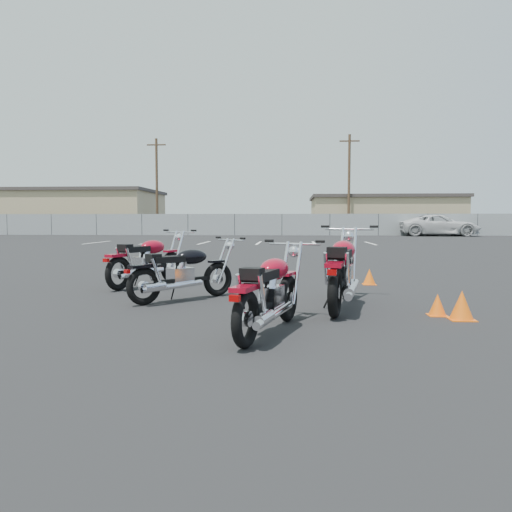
# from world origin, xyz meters

# --- Properties ---
(ground) EXTENTS (120.00, 120.00, 0.00)m
(ground) POSITION_xyz_m (0.00, 0.00, 0.00)
(ground) COLOR black
(ground) RESTS_ON ground
(motorcycle_front_red) EXTENTS (1.27, 2.02, 1.02)m
(motorcycle_front_red) POSITION_xyz_m (-1.89, 1.88, 0.46)
(motorcycle_front_red) COLOR black
(motorcycle_front_red) RESTS_ON ground
(motorcycle_second_black) EXTENTS (1.59, 1.61, 0.93)m
(motorcycle_second_black) POSITION_xyz_m (-0.87, 0.28, 0.42)
(motorcycle_second_black) COLOR black
(motorcycle_second_black) RESTS_ON ground
(motorcycle_third_red) EXTENTS (0.96, 2.28, 1.12)m
(motorcycle_third_red) POSITION_xyz_m (1.43, -0.18, 0.51)
(motorcycle_third_red) COLOR black
(motorcycle_third_red) RESTS_ON ground
(motorcycle_rear_red) EXTENTS (0.96, 1.94, 0.96)m
(motorcycle_rear_red) POSITION_xyz_m (0.51, -1.82, 0.44)
(motorcycle_rear_red) COLOR black
(motorcycle_rear_red) RESTS_ON ground
(training_cone_near) EXTENTS (0.25, 0.25, 0.30)m
(training_cone_near) POSITION_xyz_m (2.20, 2.38, 0.15)
(training_cone_near) COLOR #FF640D
(training_cone_near) RESTS_ON ground
(training_cone_far) EXTENTS (0.23, 0.23, 0.27)m
(training_cone_far) POSITION_xyz_m (2.57, -0.68, 0.14)
(training_cone_far) COLOR #FF640D
(training_cone_far) RESTS_ON ground
(training_cone_extra) EXTENTS (0.30, 0.30, 0.35)m
(training_cone_extra) POSITION_xyz_m (2.78, -0.93, 0.18)
(training_cone_extra) COLOR #FF640D
(training_cone_extra) RESTS_ON ground
(chainlink_fence) EXTENTS (80.06, 0.06, 1.80)m
(chainlink_fence) POSITION_xyz_m (-0.00, 35.00, 0.90)
(chainlink_fence) COLOR gray
(chainlink_fence) RESTS_ON ground
(tan_building_west) EXTENTS (18.40, 10.40, 4.30)m
(tan_building_west) POSITION_xyz_m (-22.00, 42.00, 2.16)
(tan_building_west) COLOR tan
(tan_building_west) RESTS_ON ground
(tan_building_east) EXTENTS (14.40, 9.40, 3.70)m
(tan_building_east) POSITION_xyz_m (10.00, 44.00, 1.86)
(tan_building_east) COLOR tan
(tan_building_east) RESTS_ON ground
(utility_pole_b) EXTENTS (1.80, 0.24, 9.00)m
(utility_pole_b) POSITION_xyz_m (-12.00, 40.00, 4.69)
(utility_pole_b) COLOR #402D1E
(utility_pole_b) RESTS_ON ground
(utility_pole_c) EXTENTS (1.80, 0.24, 9.00)m
(utility_pole_c) POSITION_xyz_m (6.00, 39.00, 4.69)
(utility_pole_c) COLOR #402D1E
(utility_pole_c) RESTS_ON ground
(parking_line_stripes) EXTENTS (15.12, 4.00, 0.01)m
(parking_line_stripes) POSITION_xyz_m (-2.50, 20.00, 0.00)
(parking_line_stripes) COLOR silver
(parking_line_stripes) RESTS_ON ground
(white_van) EXTENTS (3.22, 7.18, 2.67)m
(white_van) POSITION_xyz_m (12.58, 33.61, 1.34)
(white_van) COLOR silver
(white_van) RESTS_ON ground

